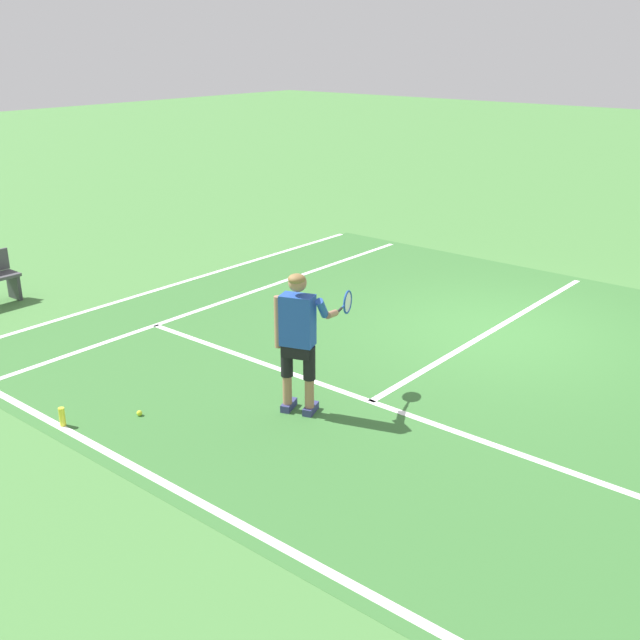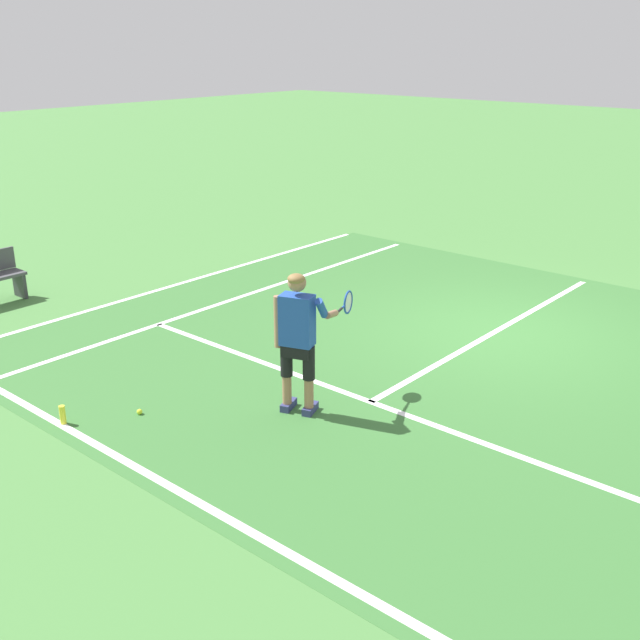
# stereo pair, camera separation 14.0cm
# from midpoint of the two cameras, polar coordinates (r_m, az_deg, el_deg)

# --- Properties ---
(ground_plane) EXTENTS (80.00, 80.00, 0.00)m
(ground_plane) POSITION_cam_midpoint_polar(r_m,az_deg,el_deg) (11.85, 13.41, -0.81)
(ground_plane) COLOR #477F3D
(court_inner_surface) EXTENTS (10.98, 9.58, 0.00)m
(court_inner_surface) POSITION_cam_midpoint_polar(r_m,az_deg,el_deg) (10.74, 10.02, -2.79)
(court_inner_surface) COLOR #387033
(court_inner_surface) RESTS_ON ground
(line_baseline) EXTENTS (10.98, 0.10, 0.01)m
(line_baseline) POSITION_cam_midpoint_polar(r_m,az_deg,el_deg) (7.59, -8.75, -13.22)
(line_baseline) COLOR white
(line_baseline) RESTS_ON ground
(line_service) EXTENTS (8.23, 0.10, 0.01)m
(line_service) POSITION_cam_midpoint_polar(r_m,az_deg,el_deg) (9.36, 4.25, -6.13)
(line_service) COLOR white
(line_service) RESTS_ON ground
(line_centre_service) EXTENTS (0.10, 6.40, 0.01)m
(line_centre_service) POSITION_cam_midpoint_polar(r_m,az_deg,el_deg) (11.89, 13.50, -0.74)
(line_centre_service) COLOR white
(line_centre_service) RESTS_ON ground
(line_singles_left) EXTENTS (0.10, 9.18, 0.01)m
(line_singles_left) POSITION_cam_midpoint_polar(r_m,az_deg,el_deg) (13.14, -5.48, 1.80)
(line_singles_left) COLOR white
(line_singles_left) RESTS_ON ground
(line_doubles_left) EXTENTS (0.10, 9.18, 0.01)m
(line_doubles_left) POSITION_cam_midpoint_polar(r_m,az_deg,el_deg) (14.12, -9.38, 2.94)
(line_doubles_left) COLOR white
(line_doubles_left) RESTS_ON ground
(tennis_player) EXTENTS (0.58, 1.22, 1.71)m
(tennis_player) POSITION_cam_midpoint_polar(r_m,az_deg,el_deg) (8.73, -1.14, -1.02)
(tennis_player) COLOR navy
(tennis_player) RESTS_ON ground
(tennis_ball_near_feet) EXTENTS (0.07, 0.07, 0.07)m
(tennis_ball_near_feet) POSITION_cam_midpoint_polar(r_m,az_deg,el_deg) (9.27, -12.93, -6.71)
(tennis_ball_near_feet) COLOR #CCE02D
(tennis_ball_near_feet) RESTS_ON ground
(water_bottle) EXTENTS (0.07, 0.07, 0.23)m
(water_bottle) POSITION_cam_midpoint_polar(r_m,az_deg,el_deg) (9.25, -18.29, -6.75)
(water_bottle) COLOR yellow
(water_bottle) RESTS_ON ground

